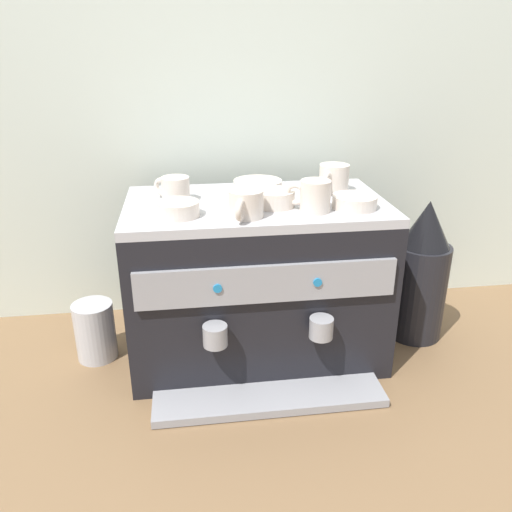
# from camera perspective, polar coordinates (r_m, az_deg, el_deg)

# --- Properties ---
(ground_plane) EXTENTS (4.00, 4.00, 0.00)m
(ground_plane) POSITION_cam_1_polar(r_m,az_deg,el_deg) (1.46, 0.00, -10.14)
(ground_plane) COLOR brown
(tiled_backsplash_wall) EXTENTS (2.80, 0.03, 1.18)m
(tiled_backsplash_wall) POSITION_cam_1_polar(r_m,az_deg,el_deg) (1.53, -1.56, 15.20)
(tiled_backsplash_wall) COLOR silver
(tiled_backsplash_wall) RESTS_ON ground_plane
(espresso_machine) EXTENTS (0.64, 0.48, 0.43)m
(espresso_machine) POSITION_cam_1_polar(r_m,az_deg,el_deg) (1.35, 0.03, -2.74)
(espresso_machine) COLOR black
(espresso_machine) RESTS_ON ground_plane
(ceramic_cup_0) EXTENTS (0.10, 0.08, 0.07)m
(ceramic_cup_0) POSITION_cam_1_polar(r_m,az_deg,el_deg) (1.20, 6.38, 6.63)
(ceramic_cup_0) COLOR beige
(ceramic_cup_0) RESTS_ON espresso_machine
(ceramic_cup_1) EXTENTS (0.08, 0.11, 0.06)m
(ceramic_cup_1) POSITION_cam_1_polar(r_m,az_deg,el_deg) (1.15, -1.16, 5.76)
(ceramic_cup_1) COLOR beige
(ceramic_cup_1) RESTS_ON espresso_machine
(ceramic_cup_2) EXTENTS (0.09, 0.08, 0.06)m
(ceramic_cup_2) POSITION_cam_1_polar(r_m,az_deg,el_deg) (1.29, -9.02, 7.33)
(ceramic_cup_2) COLOR beige
(ceramic_cup_2) RESTS_ON espresso_machine
(ceramic_cup_3) EXTENTS (0.09, 0.11, 0.07)m
(ceramic_cup_3) POSITION_cam_1_polar(r_m,az_deg,el_deg) (1.37, 8.55, 8.46)
(ceramic_cup_3) COLOR beige
(ceramic_cup_3) RESTS_ON espresso_machine
(ceramic_bowl_0) EXTENTS (0.10, 0.10, 0.04)m
(ceramic_bowl_0) POSITION_cam_1_polar(r_m,az_deg,el_deg) (1.24, 2.09, 6.35)
(ceramic_bowl_0) COLOR beige
(ceramic_bowl_0) RESTS_ON espresso_machine
(ceramic_bowl_1) EXTENTS (0.10, 0.10, 0.03)m
(ceramic_bowl_1) POSITION_cam_1_polar(r_m,az_deg,el_deg) (1.18, -8.59, 5.14)
(ceramic_bowl_1) COLOR beige
(ceramic_bowl_1) RESTS_ON espresso_machine
(ceramic_bowl_2) EXTENTS (0.11, 0.11, 0.03)m
(ceramic_bowl_2) POSITION_cam_1_polar(r_m,az_deg,el_deg) (1.25, 10.85, 5.88)
(ceramic_bowl_2) COLOR beige
(ceramic_bowl_2) RESTS_ON espresso_machine
(ceramic_bowl_3) EXTENTS (0.13, 0.13, 0.03)m
(ceramic_bowl_3) POSITION_cam_1_polar(r_m,az_deg,el_deg) (1.36, 0.20, 7.70)
(ceramic_bowl_3) COLOR beige
(ceramic_bowl_3) RESTS_ON espresso_machine
(coffee_grinder) EXTENTS (0.15, 0.15, 0.40)m
(coffee_grinder) POSITION_cam_1_polar(r_m,az_deg,el_deg) (1.51, 17.77, -1.93)
(coffee_grinder) COLOR black
(coffee_grinder) RESTS_ON ground_plane
(milk_pitcher) EXTENTS (0.11, 0.11, 0.16)m
(milk_pitcher) POSITION_cam_1_polar(r_m,az_deg,el_deg) (1.45, -17.39, -7.91)
(milk_pitcher) COLOR #B7B7BC
(milk_pitcher) RESTS_ON ground_plane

